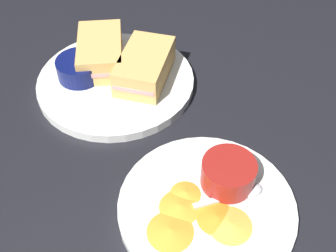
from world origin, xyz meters
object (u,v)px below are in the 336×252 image
object	(u,v)px
plate_sandwich_main	(116,82)
sandwich_half_near	(145,66)
ramekin_light_gravy	(228,173)
spoon_by_dark_ramekin	(115,71)
ramekin_dark_sauce	(79,68)
sandwich_half_far	(100,52)
spoon_by_gravy_ramekin	(242,192)
plate_chips_companion	(207,207)

from	to	relation	value
plate_sandwich_main	sandwich_half_near	size ratio (longest dim) A/B	1.87
plate_sandwich_main	ramekin_light_gravy	size ratio (longest dim) A/B	3.70
sandwich_half_near	spoon_by_dark_ramekin	bearing A→B (deg)	-103.64
plate_sandwich_main	ramekin_dark_sauce	world-z (taller)	ramekin_dark_sauce
sandwich_half_far	spoon_by_dark_ramekin	bearing A→B (deg)	44.37
ramekin_dark_sauce	spoon_by_dark_ramekin	distance (cm)	6.16
spoon_by_dark_ramekin	spoon_by_gravy_ramekin	world-z (taller)	same
plate_sandwich_main	ramekin_light_gravy	distance (cm)	28.16
sandwich_half_far	spoon_by_dark_ramekin	size ratio (longest dim) A/B	1.39
plate_sandwich_main	ramekin_dark_sauce	bearing A→B (deg)	-95.50
sandwich_half_far	plate_chips_companion	size ratio (longest dim) A/B	0.59
sandwich_half_far	spoon_by_dark_ramekin	xyz separation A→B (cm)	(2.70, 2.64, -2.04)
sandwich_half_near	plate_chips_companion	world-z (taller)	sandwich_half_near
ramekin_dark_sauce	ramekin_light_gravy	distance (cm)	32.55
ramekin_dark_sauce	ramekin_light_gravy	bearing A→B (deg)	45.94
plate_sandwich_main	plate_chips_companion	xyz separation A→B (cm)	(25.60, 14.32, 0.00)
spoon_by_dark_ramekin	sandwich_half_near	bearing A→B (deg)	76.36
plate_sandwich_main	sandwich_half_far	world-z (taller)	sandwich_half_far
plate_sandwich_main	sandwich_half_near	distance (cm)	6.09
sandwich_half_near	ramekin_light_gravy	xyz separation A→B (cm)	(22.37, 12.10, -0.32)
ramekin_dark_sauce	spoon_by_gravy_ramekin	xyz separation A→B (cm)	(24.64, 25.18, -1.50)
sandwich_half_near	plate_chips_companion	distance (cm)	27.67
sandwich_half_near	spoon_by_gravy_ramekin	xyz separation A→B (cm)	(24.37, 13.89, -2.04)
ramekin_dark_sauce	ramekin_light_gravy	world-z (taller)	ramekin_light_gravy
sandwich_half_near	spoon_by_dark_ramekin	xyz separation A→B (cm)	(-1.31, -5.40, -2.04)
ramekin_dark_sauce	spoon_by_dark_ramekin	bearing A→B (deg)	100.01
sandwich_half_far	spoon_by_gravy_ramekin	distance (cm)	35.92
plate_sandwich_main	spoon_by_dark_ramekin	world-z (taller)	spoon_by_dark_ramekin
sandwich_half_far	plate_chips_companion	bearing A→B (deg)	29.87
plate_sandwich_main	spoon_by_gravy_ramekin	world-z (taller)	spoon_by_gravy_ramekin
plate_chips_companion	spoon_by_gravy_ramekin	world-z (taller)	spoon_by_gravy_ramekin
ramekin_dark_sauce	plate_chips_companion	bearing A→B (deg)	37.97
spoon_by_dark_ramekin	spoon_by_gravy_ramekin	xyz separation A→B (cm)	(25.68, 19.29, 0.00)
plate_sandwich_main	sandwich_half_near	world-z (taller)	sandwich_half_near
plate_sandwich_main	sandwich_half_near	bearing A→B (deg)	93.50
plate_chips_companion	spoon_by_gravy_ramekin	bearing A→B (deg)	108.05
ramekin_light_gravy	plate_chips_companion	bearing A→B (deg)	-39.81
plate_sandwich_main	spoon_by_gravy_ramekin	bearing A→B (deg)	38.40
ramekin_dark_sauce	plate_chips_companion	xyz separation A→B (cm)	(26.19, 20.43, -2.66)
sandwich_half_near	plate_chips_companion	size ratio (longest dim) A/B	0.62
spoon_by_dark_ramekin	ramekin_light_gravy	bearing A→B (deg)	36.48
ramekin_light_gravy	spoon_by_gravy_ramekin	distance (cm)	3.18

